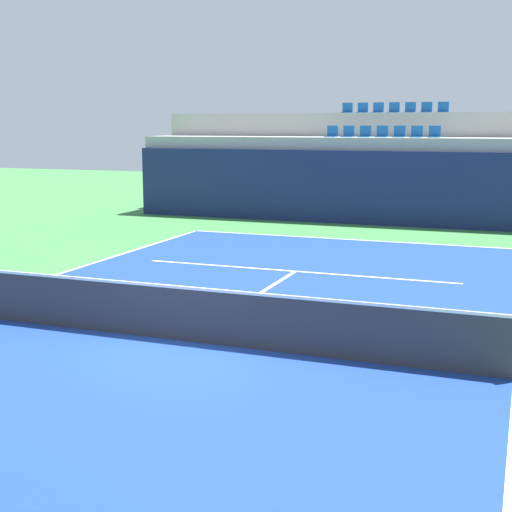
{
  "coord_description": "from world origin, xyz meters",
  "views": [
    {
      "loc": [
        5.44,
        -10.78,
        3.7
      ],
      "look_at": [
        0.59,
        2.0,
        1.2
      ],
      "focal_mm": 50.57,
      "sensor_mm": 36.0,
      "label": 1
    }
  ],
  "objects": [
    {
      "name": "centre_service_line",
      "position": [
        0.0,
        3.2,
        0.01
      ],
      "size": [
        0.1,
        6.4,
        0.0
      ],
      "primitive_type": "cube",
      "color": "white",
      "rests_on": "court_surface"
    },
    {
      "name": "stands_tier_upper",
      "position": [
        0.0,
        19.53,
        2.08
      ],
      "size": [
        19.26,
        2.4,
        4.17
      ],
      "primitive_type": "cube",
      "color": "#9E9E99",
      "rests_on": "ground_plane"
    },
    {
      "name": "baseline_far",
      "position": [
        0.0,
        11.95,
        0.01
      ],
      "size": [
        11.0,
        0.1,
        0.0
      ],
      "primitive_type": "cube",
      "color": "white",
      "rests_on": "court_surface"
    },
    {
      "name": "stands_tier_lower",
      "position": [
        0.0,
        17.13,
        1.61
      ],
      "size": [
        19.26,
        2.4,
        3.22
      ],
      "primitive_type": "cube",
      "color": "#9E9E99",
      "rests_on": "ground_plane"
    },
    {
      "name": "seating_row_upper",
      "position": [
        -0.0,
        19.63,
        4.29
      ],
      "size": [
        4.4,
        0.44,
        0.44
      ],
      "color": "#145193",
      "rests_on": "stands_tier_upper"
    },
    {
      "name": "seating_row_lower",
      "position": [
        -0.0,
        17.23,
        3.34
      ],
      "size": [
        4.4,
        0.44,
        0.44
      ],
      "color": "#145193",
      "rests_on": "stands_tier_lower"
    },
    {
      "name": "tennis_net",
      "position": [
        0.0,
        0.0,
        0.51
      ],
      "size": [
        11.08,
        0.08,
        1.07
      ],
      "color": "black",
      "rests_on": "court_surface"
    },
    {
      "name": "back_wall",
      "position": [
        0.0,
        15.78,
        1.37
      ],
      "size": [
        19.26,
        0.3,
        2.74
      ],
      "primitive_type": "cube",
      "color": "navy",
      "rests_on": "ground_plane"
    },
    {
      "name": "ground_plane",
      "position": [
        0.0,
        0.0,
        0.0
      ],
      "size": [
        80.0,
        80.0,
        0.0
      ],
      "primitive_type": "plane",
      "color": "#387A3D"
    },
    {
      "name": "service_line_far",
      "position": [
        0.0,
        6.4,
        0.01
      ],
      "size": [
        8.26,
        0.1,
        0.0
      ],
      "primitive_type": "cube",
      "color": "white",
      "rests_on": "court_surface"
    },
    {
      "name": "court_surface",
      "position": [
        0.0,
        0.0,
        0.01
      ],
      "size": [
        11.0,
        24.0,
        0.01
      ],
      "primitive_type": "cube",
      "color": "navy",
      "rests_on": "ground_plane"
    }
  ]
}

